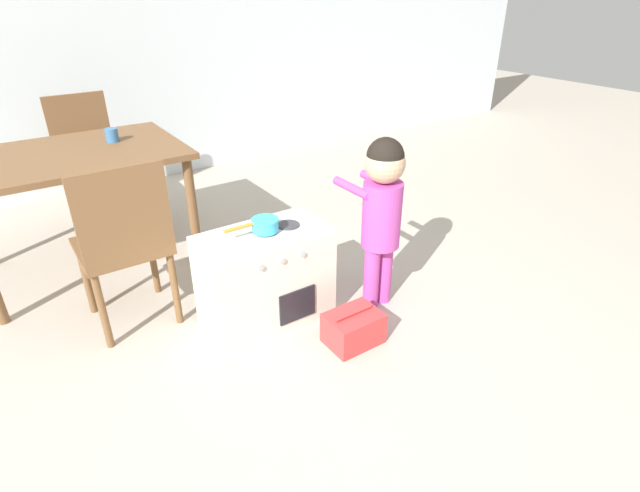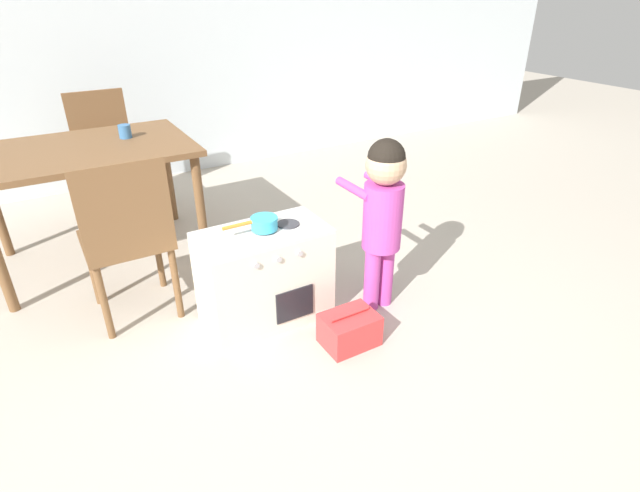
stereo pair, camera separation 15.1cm
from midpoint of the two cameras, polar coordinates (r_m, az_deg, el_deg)
The scene contains 10 objects.
ground_plane at distance 2.12m, azimuth 1.00°, elevation -20.25°, with size 16.00×16.00×0.00m, color #B2A899.
wall_back at distance 4.51m, azimuth -22.76°, elevation 22.59°, with size 10.00×0.06×2.60m.
play_kitchen at distance 2.54m, azimuth -4.65°, elevation -3.49°, with size 0.64×0.35×0.52m.
toy_pot at distance 2.40m, azimuth -4.71°, elevation 2.67°, with size 0.28×0.13×0.06m.
child_figure at distance 2.51m, azimuth 8.94°, elevation 4.80°, with size 0.22×0.37×0.93m.
toy_basket at distance 2.47m, azimuth 5.16°, elevation -9.51°, with size 0.26×0.20×0.18m.
dining_table at distance 3.24m, azimuth -23.98°, elevation 8.74°, with size 1.20×0.84×0.73m.
dining_chair_near at distance 2.58m, azimuth -19.63°, elevation 0.97°, with size 0.41×0.41×0.88m.
dining_chair_far at distance 4.02m, azimuth -22.23°, elevation 10.07°, with size 0.41×0.41×0.88m.
cup_on_table at distance 3.31m, azimuth -20.17°, elevation 12.18°, with size 0.07×0.07×0.08m.
Camera 2 is at (-0.68, -1.23, 1.58)m, focal length 28.00 mm.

